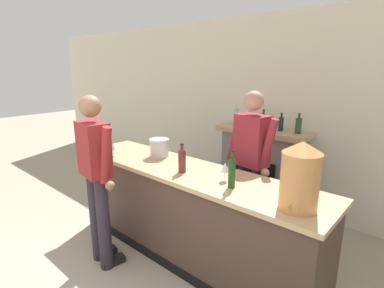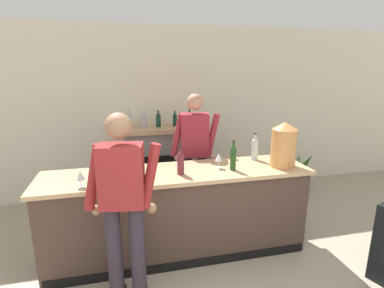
# 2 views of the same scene
# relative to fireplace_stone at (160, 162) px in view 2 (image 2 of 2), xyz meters

# --- Properties ---
(wall_back_panel) EXTENTS (12.00, 0.07, 2.75)m
(wall_back_panel) POSITION_rel_fireplace_stone_xyz_m (0.20, 0.26, 0.76)
(wall_back_panel) COLOR silver
(wall_back_panel) RESTS_ON ground_plane
(bar_counter) EXTENTS (2.95, 0.70, 1.01)m
(bar_counter) POSITION_rel_fireplace_stone_xyz_m (-0.01, -1.58, -0.11)
(bar_counter) COLOR #46332B
(bar_counter) RESTS_ON ground_plane
(fireplace_stone) EXTENTS (1.29, 0.52, 1.50)m
(fireplace_stone) POSITION_rel_fireplace_stone_xyz_m (0.00, 0.00, 0.00)
(fireplace_stone) COLOR gray
(fireplace_stone) RESTS_ON ground_plane
(potted_plant_corner) EXTENTS (0.43, 0.42, 0.67)m
(potted_plant_corner) POSITION_rel_fireplace_stone_xyz_m (2.48, -0.20, -0.35)
(potted_plant_corner) COLOR #524346
(potted_plant_corner) RESTS_ON ground_plane
(person_customer) EXTENTS (0.65, 0.35, 1.78)m
(person_customer) POSITION_rel_fireplace_stone_xyz_m (-0.60, -2.27, 0.38)
(person_customer) COLOR #2C2531
(person_customer) RESTS_ON ground_plane
(person_bartender) EXTENTS (0.65, 0.35, 1.79)m
(person_bartender) POSITION_rel_fireplace_stone_xyz_m (0.35, -0.93, 0.38)
(person_bartender) COLOR #25252E
(person_bartender) RESTS_ON ground_plane
(copper_dispenser) EXTENTS (0.29, 0.32, 0.52)m
(copper_dispenser) POSITION_rel_fireplace_stone_xyz_m (1.19, -1.69, 0.65)
(copper_dispenser) COLOR #C38348
(copper_dispenser) RESTS_ON bar_counter
(ice_bucket_steel) EXTENTS (0.23, 0.23, 0.21)m
(ice_bucket_steel) POSITION_rel_fireplace_stone_xyz_m (-0.56, -1.46, 0.50)
(ice_bucket_steel) COLOR silver
(ice_bucket_steel) RESTS_ON bar_counter
(wine_bottle_rose_blush) EXTENTS (0.08, 0.08, 0.33)m
(wine_bottle_rose_blush) POSITION_rel_fireplace_stone_xyz_m (0.99, -1.38, 0.54)
(wine_bottle_rose_blush) COLOR #ADBCBF
(wine_bottle_rose_blush) RESTS_ON bar_counter
(wine_bottle_burgundy_dark) EXTENTS (0.08, 0.08, 0.29)m
(wine_bottle_burgundy_dark) POSITION_rel_fireplace_stone_xyz_m (0.01, -1.68, 0.53)
(wine_bottle_burgundy_dark) COLOR maroon
(wine_bottle_burgundy_dark) RESTS_ON bar_counter
(wine_bottle_chardonnay_pale) EXTENTS (0.06, 0.06, 0.34)m
(wine_bottle_chardonnay_pale) POSITION_rel_fireplace_stone_xyz_m (0.60, -1.68, 0.54)
(wine_bottle_chardonnay_pale) COLOR #1A4016
(wine_bottle_chardonnay_pale) RESTS_ON bar_counter
(wine_glass_by_dispenser) EXTENTS (0.09, 0.09, 0.16)m
(wine_glass_by_dispenser) POSITION_rel_fireplace_stone_xyz_m (-0.98, -1.81, 0.51)
(wine_glass_by_dispenser) COLOR silver
(wine_glass_by_dispenser) RESTS_ON bar_counter
(wine_glass_back_row) EXTENTS (0.08, 0.08, 0.18)m
(wine_glass_back_row) POSITION_rel_fireplace_stone_xyz_m (0.46, -1.58, 0.52)
(wine_glass_back_row) COLOR silver
(wine_glass_back_row) RESTS_ON bar_counter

